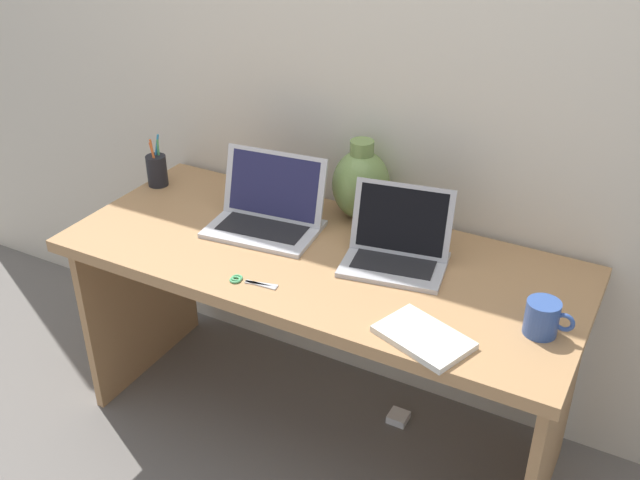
{
  "coord_description": "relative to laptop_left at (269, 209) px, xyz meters",
  "views": [
    {
      "loc": [
        0.93,
        -1.72,
        1.91
      ],
      "look_at": [
        0.0,
        0.0,
        0.78
      ],
      "focal_mm": 41.06,
      "sensor_mm": 36.0,
      "label": 1
    }
  ],
  "objects": [
    {
      "name": "ground_plane",
      "position": [
        0.24,
        -0.08,
        -0.8
      ],
      "size": [
        6.0,
        6.0,
        0.0
      ],
      "primitive_type": "plane",
      "color": "slate"
    },
    {
      "name": "back_wall",
      "position": [
        0.24,
        0.31,
        0.4
      ],
      "size": [
        4.4,
        0.04,
        2.4
      ],
      "primitive_type": "cube",
      "color": "beige",
      "rests_on": "ground"
    },
    {
      "name": "desk",
      "position": [
        0.24,
        -0.08,
        -0.21
      ],
      "size": [
        1.63,
        0.69,
        0.73
      ],
      "color": "#AD7F51",
      "rests_on": "ground"
    },
    {
      "name": "laptop_left",
      "position": [
        0.0,
        0.0,
        0.0
      ],
      "size": [
        0.38,
        0.29,
        0.24
      ],
      "color": "silver",
      "rests_on": "desk"
    },
    {
      "name": "laptop_right",
      "position": [
        0.46,
        -0.0,
        -0.0
      ],
      "size": [
        0.34,
        0.28,
        0.23
      ],
      "color": "#B2B2B7",
      "rests_on": "desk"
    },
    {
      "name": "green_vase",
      "position": [
        0.24,
        0.21,
        0.06
      ],
      "size": [
        0.19,
        0.19,
        0.27
      ],
      "color": "#75934C",
      "rests_on": "desk"
    },
    {
      "name": "notebook_stack",
      "position": [
        0.68,
        -0.34,
        -0.05
      ],
      "size": [
        0.28,
        0.23,
        0.02
      ],
      "primitive_type": "cube",
      "rotation": [
        0.0,
        0.0,
        -0.35
      ],
      "color": "silver",
      "rests_on": "desk"
    },
    {
      "name": "coffee_mug",
      "position": [
        0.94,
        -0.16,
        -0.01
      ],
      "size": [
        0.13,
        0.09,
        0.1
      ],
      "color": "#335199",
      "rests_on": "desk"
    },
    {
      "name": "pen_cup",
      "position": [
        -0.53,
        0.07,
        -0.0
      ],
      "size": [
        0.07,
        0.07,
        0.19
      ],
      "color": "black",
      "rests_on": "desk"
    },
    {
      "name": "scissors",
      "position": [
        0.12,
        -0.33,
        -0.06
      ],
      "size": [
        0.15,
        0.06,
        0.01
      ],
      "color": "#B7B7BC",
      "rests_on": "desk"
    },
    {
      "name": "power_brick",
      "position": [
        0.47,
        0.09,
        -0.78
      ],
      "size": [
        0.07,
        0.07,
        0.03
      ],
      "primitive_type": "cube",
      "color": "white",
      "rests_on": "ground"
    }
  ]
}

